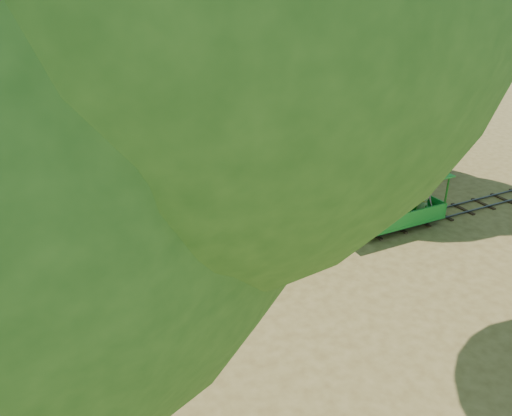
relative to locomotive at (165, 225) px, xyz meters
name	(u,v)px	position (x,y,z in m)	size (l,w,h in m)	color
ground	(290,255)	(3.65, -0.06, -1.79)	(90.00, 90.00, 0.00)	olive
track	(290,253)	(3.65, -0.06, -1.72)	(22.00, 1.00, 0.10)	#3F3D3A
locomotive	(165,225)	(0.00, 0.00, 0.00)	(2.89, 1.30, 3.17)	black
carriage_front	(284,234)	(3.44, -0.06, -1.04)	(3.19, 1.30, 1.66)	#1F902C
carriage_rear	(399,205)	(7.69, -0.02, -1.03)	(3.19, 1.30, 1.66)	#1F902C
fence	(196,156)	(3.65, 7.94, -1.21)	(18.10, 0.10, 1.00)	brown
shrub_west	(54,158)	(-1.78, 9.24, -0.86)	(2.68, 2.06, 1.85)	#2D6B1E
shrub_mid_w	(187,139)	(3.74, 9.24, -0.86)	(2.68, 2.06, 1.86)	#2D6B1E
shrub_mid_e	(200,144)	(4.34, 9.24, -1.17)	(1.79, 1.38, 1.24)	#2D6B1E
shrub_east	(288,127)	(8.85, 9.24, -0.95)	(2.42, 1.86, 1.68)	#2D6B1E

